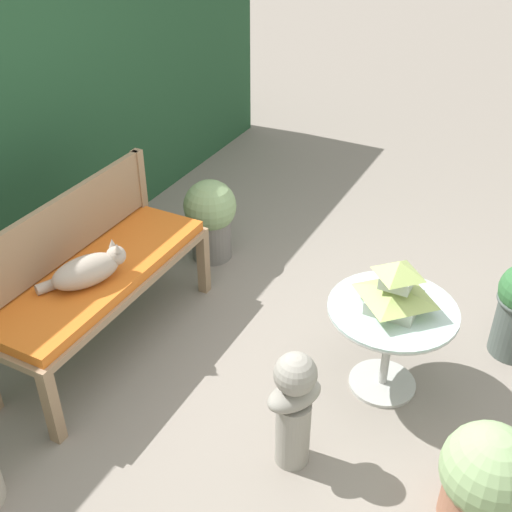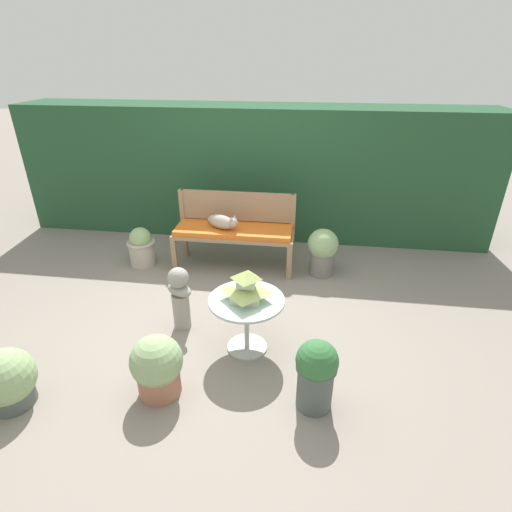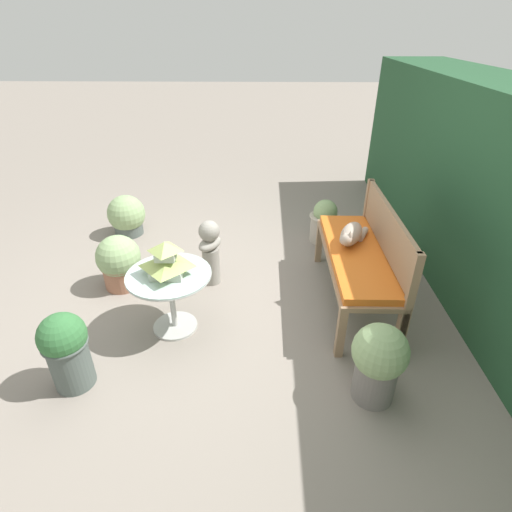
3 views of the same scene
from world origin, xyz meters
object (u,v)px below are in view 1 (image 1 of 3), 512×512
object	(u,v)px
garden_bust	(294,405)
potted_plant_patio_mid	(486,479)
garden_bench	(102,280)
patio_table	(391,325)
pagoda_birdhouse	(396,289)
potted_plant_table_near	(210,217)
cat	(88,270)

from	to	relation	value
garden_bust	potted_plant_patio_mid	world-z (taller)	garden_bust
garden_bench	garden_bust	distance (m)	1.30
patio_table	pagoda_birdhouse	bearing A→B (deg)	-45.00
potted_plant_patio_mid	pagoda_birdhouse	bearing A→B (deg)	45.95
pagoda_birdhouse	potted_plant_patio_mid	distance (m)	0.93
garden_bench	potted_plant_table_near	xyz separation A→B (m)	(1.06, -0.05, -0.13)
pagoda_birdhouse	potted_plant_patio_mid	world-z (taller)	pagoda_birdhouse
garden_bench	cat	xyz separation A→B (m)	(-0.13, -0.03, 0.16)
cat	patio_table	size ratio (longest dim) A/B	0.63
pagoda_birdhouse	potted_plant_table_near	size ratio (longest dim) A/B	0.56
cat	garden_bust	distance (m)	1.27
patio_table	potted_plant_patio_mid	distance (m)	0.86
patio_table	pagoda_birdhouse	size ratio (longest dim) A/B	2.03
garden_bench	potted_plant_patio_mid	xyz separation A→B (m)	(-0.19, -2.11, -0.19)
cat	potted_plant_table_near	size ratio (longest dim) A/B	0.72
garden_bench	cat	world-z (taller)	cat
potted_plant_table_near	garden_bench	bearing A→B (deg)	177.44
garden_bench	pagoda_birdhouse	size ratio (longest dim) A/B	4.47
cat	garden_bust	xyz separation A→B (m)	(-0.14, -1.24, -0.25)
cat	pagoda_birdhouse	size ratio (longest dim) A/B	1.29
garden_bust	potted_plant_table_near	bearing A→B (deg)	72.00
garden_bench	patio_table	bearing A→B (deg)	-75.24
garden_bench	potted_plant_patio_mid	world-z (taller)	garden_bench
pagoda_birdhouse	patio_table	bearing A→B (deg)	135.00
cat	potted_plant_table_near	world-z (taller)	cat
pagoda_birdhouse	garden_bust	distance (m)	0.76
garden_bust	cat	bearing A→B (deg)	112.74
garden_bust	potted_plant_patio_mid	xyz separation A→B (m)	(0.08, -0.84, -0.10)
potted_plant_table_near	potted_plant_patio_mid	size ratio (longest dim) A/B	1.12
garden_bench	potted_plant_table_near	size ratio (longest dim) A/B	2.50
garden_bench	patio_table	xyz separation A→B (m)	(0.39, -1.50, -0.04)
garden_bench	patio_table	size ratio (longest dim) A/B	2.20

